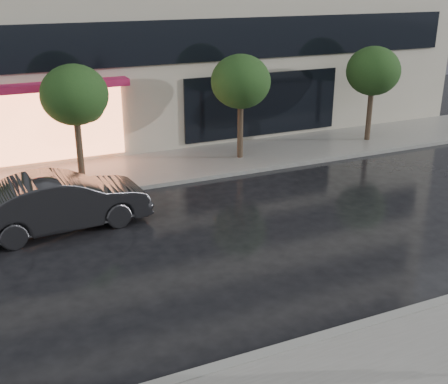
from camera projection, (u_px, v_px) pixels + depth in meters
ground at (319, 308)px, 11.89m from camera, size 120.00×120.00×0.00m
sidewalk_far at (163, 167)px, 20.58m from camera, size 60.00×3.50×0.12m
curb_near at (347, 331)px, 11.01m from camera, size 60.00×0.25×0.14m
curb_far at (180, 181)px, 19.09m from camera, size 60.00×0.25×0.14m
tree_mid_west at (76, 97)px, 18.23m from camera, size 2.20×2.20×3.99m
tree_mid_east at (242, 83)px, 20.55m from camera, size 2.20×2.20×3.99m
tree_far_east at (374, 73)px, 22.87m from camera, size 2.20×2.20×3.99m
parked_car at (61, 202)px, 15.43m from camera, size 4.89×2.05×1.57m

